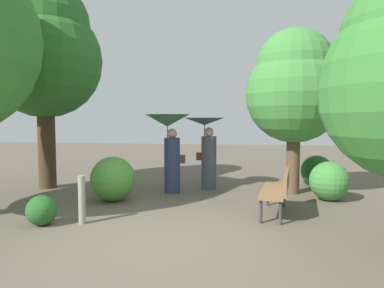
{
  "coord_description": "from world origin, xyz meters",
  "views": [
    {
      "loc": [
        1.22,
        -5.2,
        1.85
      ],
      "look_at": [
        0.0,
        3.94,
        1.19
      ],
      "focal_mm": 33.32,
      "sensor_mm": 36.0,
      "label": 1
    }
  ],
  "objects": [
    {
      "name": "path_marker_post",
      "position": [
        -1.51,
        0.64,
        0.43
      ],
      "size": [
        0.12,
        0.12,
        0.85
      ],
      "primitive_type": "cylinder",
      "color": "gray",
      "rests_on": "ground"
    },
    {
      "name": "bush_far_side",
      "position": [
        3.24,
        3.08,
        0.44
      ],
      "size": [
        0.88,
        0.88,
        0.88
      ],
      "primitive_type": "sphere",
      "color": "#428C3D",
      "rests_on": "ground"
    },
    {
      "name": "person_left",
      "position": [
        -0.5,
        3.44,
        1.4
      ],
      "size": [
        1.11,
        1.11,
        1.95
      ],
      "rotation": [
        0.0,
        0.0,
        1.54
      ],
      "color": "navy",
      "rests_on": "ground"
    },
    {
      "name": "bush_path_left",
      "position": [
        3.31,
        4.72,
        0.43
      ],
      "size": [
        0.85,
        0.85,
        0.85
      ],
      "primitive_type": "sphere",
      "color": "#235B23",
      "rests_on": "ground"
    },
    {
      "name": "bush_behind_bench",
      "position": [
        -2.16,
        0.46,
        0.26
      ],
      "size": [
        0.53,
        0.53,
        0.53
      ],
      "primitive_type": "sphere",
      "color": "#235B23",
      "rests_on": "ground"
    },
    {
      "name": "park_bench",
      "position": [
        1.97,
        1.71,
        0.51
      ],
      "size": [
        0.73,
        1.56,
        0.83
      ],
      "rotation": [
        0.0,
        0.0,
        -1.73
      ],
      "color": "#38383D",
      "rests_on": "ground"
    },
    {
      "name": "tree_near_left",
      "position": [
        -3.84,
        3.61,
        3.63
      ],
      "size": [
        2.97,
        2.97,
        5.44
      ],
      "color": "#42301E",
      "rests_on": "ground"
    },
    {
      "name": "ground_plane",
      "position": [
        0.0,
        0.0,
        0.0
      ],
      "size": [
        40.0,
        40.0,
        0.0
      ],
      "primitive_type": "plane",
      "color": "brown"
    },
    {
      "name": "tree_mid_right",
      "position": [
        2.53,
        3.75,
        2.63
      ],
      "size": [
        2.35,
        2.35,
        4.02
      ],
      "color": "brown",
      "rests_on": "ground"
    },
    {
      "name": "bush_path_right",
      "position": [
        -1.58,
        2.38,
        0.5
      ],
      "size": [
        1.0,
        1.0,
        1.0
      ],
      "primitive_type": "sphere",
      "color": "#4C9338",
      "rests_on": "ground"
    },
    {
      "name": "person_right",
      "position": [
        0.37,
        4.03,
        1.25
      ],
      "size": [
        1.07,
        1.07,
        1.87
      ],
      "rotation": [
        0.0,
        0.0,
        1.54
      ],
      "color": "#474C56",
      "rests_on": "ground"
    }
  ]
}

